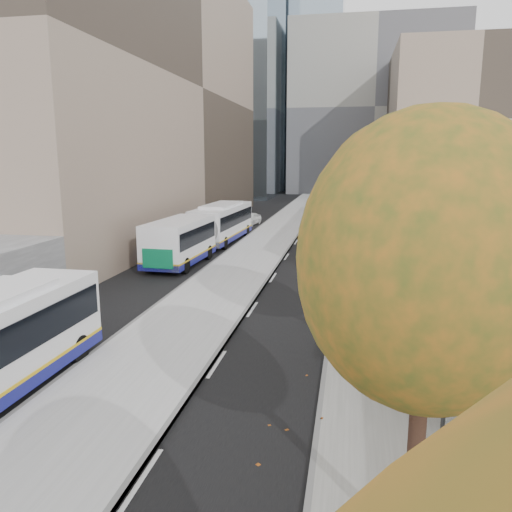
# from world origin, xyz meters

# --- Properties ---
(bus_platform) EXTENTS (4.25, 150.00, 0.15)m
(bus_platform) POSITION_xyz_m (-3.88, 35.00, 0.07)
(bus_platform) COLOR #B1B1B1
(bus_platform) RESTS_ON ground
(sidewalk) EXTENTS (4.75, 150.00, 0.08)m
(sidewalk) POSITION_xyz_m (4.12, 35.00, 0.04)
(sidewalk) COLOR gray
(sidewalk) RESTS_ON ground
(building_tan) EXTENTS (18.00, 92.00, 8.00)m
(building_tan) POSITION_xyz_m (15.50, 64.00, 4.00)
(building_tan) COLOR #9F9C7F
(building_tan) RESTS_ON ground
(building_midrise) EXTENTS (24.00, 46.00, 25.00)m
(building_midrise) POSITION_xyz_m (-22.50, 41.00, 12.50)
(building_midrise) COLOR gray
(building_midrise) RESTS_ON ground
(building_far_block) EXTENTS (30.00, 18.00, 30.00)m
(building_far_block) POSITION_xyz_m (6.00, 96.00, 15.00)
(building_far_block) COLOR gray
(building_far_block) RESTS_ON ground
(bus_shelter) EXTENTS (1.90, 4.40, 2.53)m
(bus_shelter) POSITION_xyz_m (5.69, 10.96, 2.19)
(bus_shelter) COLOR #383A3F
(bus_shelter) RESTS_ON sidewalk
(tree_b) EXTENTS (4.00, 4.00, 6.97)m
(tree_b) POSITION_xyz_m (3.60, 5.00, 5.04)
(tree_b) COLOR black
(tree_b) RESTS_ON sidewalk
(tree_c) EXTENTS (4.20, 4.20, 7.28)m
(tree_c) POSITION_xyz_m (3.60, 13.00, 5.25)
(tree_c) COLOR black
(tree_c) RESTS_ON sidewalk
(bus_far) EXTENTS (3.18, 17.07, 2.83)m
(bus_far) POSITION_xyz_m (-7.55, 31.27, 1.55)
(bus_far) COLOR white
(bus_far) RESTS_ON ground
(distant_car) EXTENTS (1.96, 3.70, 1.20)m
(distant_car) POSITION_xyz_m (-7.23, 45.34, 0.60)
(distant_car) COLOR white
(distant_car) RESTS_ON ground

